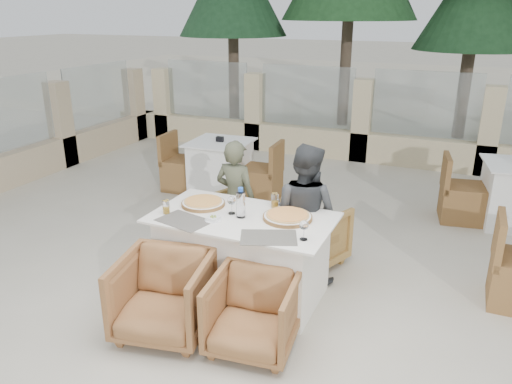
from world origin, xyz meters
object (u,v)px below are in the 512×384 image
at_px(pizza_right, 288,216).
at_px(water_bottle, 241,203).
at_px(dining_table, 243,256).
at_px(armchair_near_right, 253,313).
at_px(diner_right, 304,214).
at_px(diner_left, 236,199).
at_px(beer_glass_right, 275,200).
at_px(armchair_far_left, 244,223).
at_px(bg_table_a, 221,168).
at_px(olive_dish, 213,218).
at_px(beer_glass_left, 166,207).
at_px(armchair_far_right, 306,235).
at_px(armchair_near_left, 164,296).
at_px(wine_glass_centre, 232,204).
at_px(wine_glass_corner, 304,229).
at_px(pizza_left, 203,203).

height_order(pizza_right, water_bottle, water_bottle).
distance_m(dining_table, armchair_near_right, 0.80).
relative_size(pizza_right, diner_right, 0.32).
xyz_separation_m(diner_left, diner_right, (0.81, -0.20, 0.05)).
bearing_deg(beer_glass_right, dining_table, -119.14).
relative_size(water_bottle, armchair_far_left, 0.39).
height_order(beer_glass_right, bg_table_a, beer_glass_right).
bearing_deg(pizza_right, bg_table_a, 129.51).
xyz_separation_m(olive_dish, diner_left, (-0.21, 0.88, -0.16)).
xyz_separation_m(pizza_right, beer_glass_left, (-1.04, -0.31, 0.03)).
relative_size(beer_glass_right, armchair_far_right, 0.19).
bearing_deg(armchair_near_right, beer_glass_right, 96.06).
xyz_separation_m(pizza_right, water_bottle, (-0.39, -0.13, 0.11)).
bearing_deg(olive_dish, armchair_far_right, 60.88).
distance_m(dining_table, armchair_far_right, 0.86).
height_order(armchair_far_left, diner_left, diner_left).
height_order(pizza_right, beer_glass_left, beer_glass_left).
xyz_separation_m(dining_table, armchair_near_left, (-0.33, -0.79, -0.05)).
height_order(armchair_far_left, bg_table_a, bg_table_a).
height_order(wine_glass_centre, bg_table_a, wine_glass_centre).
xyz_separation_m(armchair_far_right, armchair_near_left, (-0.68, -1.58, 0.01)).
height_order(wine_glass_corner, olive_dish, wine_glass_corner).
height_order(wine_glass_centre, armchair_near_right, wine_glass_centre).
xyz_separation_m(wine_glass_centre, armchair_far_left, (-0.25, 0.78, -0.54)).
distance_m(pizza_left, wine_glass_centre, 0.35).
height_order(dining_table, wine_glass_corner, wine_glass_corner).
bearing_deg(diner_left, pizza_right, 148.45).
relative_size(armchair_near_right, bg_table_a, 0.40).
height_order(wine_glass_centre, beer_glass_left, wine_glass_centre).
bearing_deg(bg_table_a, wine_glass_centre, -63.18).
bearing_deg(armchair_far_left, wine_glass_centre, 130.01).
height_order(pizza_right, wine_glass_corner, wine_glass_corner).
xyz_separation_m(wine_glass_corner, diner_right, (-0.23, 0.73, -0.18)).
bearing_deg(wine_glass_corner, pizza_right, 127.36).
bearing_deg(water_bottle, wine_glass_corner, -18.28).
xyz_separation_m(pizza_left, armchair_far_right, (0.80, 0.69, -0.48)).
height_order(pizza_right, armchair_near_left, pizza_right).
bearing_deg(pizza_right, armchair_near_right, -88.55).
bearing_deg(armchair_near_right, diner_right, 83.14).
xyz_separation_m(water_bottle, olive_dish, (-0.19, -0.16, -0.12)).
height_order(pizza_left, armchair_far_left, pizza_left).
xyz_separation_m(armchair_far_right, armchair_near_right, (0.06, -1.48, -0.02)).
bearing_deg(pizza_right, wine_glass_corner, -52.64).
height_order(beer_glass_right, armchair_near_left, beer_glass_right).
relative_size(diner_left, diner_right, 0.93).
xyz_separation_m(beer_glass_right, diner_left, (-0.58, 0.38, -0.21)).
height_order(pizza_left, diner_right, diner_right).
height_order(dining_table, beer_glass_right, beer_glass_right).
height_order(armchair_far_left, armchair_near_left, armchair_near_left).
bearing_deg(diner_left, pizza_left, 90.69).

